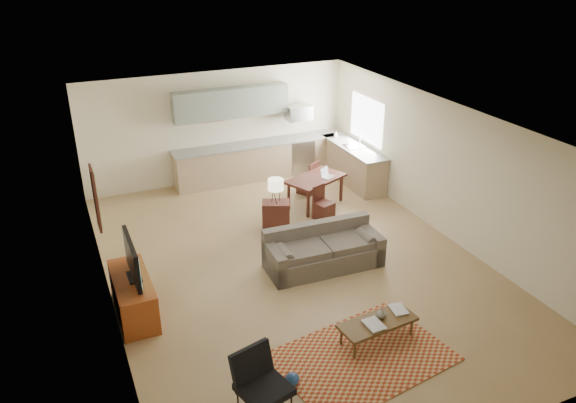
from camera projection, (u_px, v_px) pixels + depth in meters
name	position (u px, v px, depth m)	size (l,w,h in m)	color
room	(295.00, 198.00, 9.78)	(9.00, 9.00, 9.00)	#94764C
kitchen_counter_back	(258.00, 160.00, 13.96)	(4.26, 0.64, 0.92)	tan
kitchen_counter_right	(353.00, 164.00, 13.72)	(0.64, 2.26, 0.92)	tan
kitchen_range	(299.00, 155.00, 14.36)	(0.62, 0.62, 0.90)	#A5A8AD
kitchen_microwave	(299.00, 113.00, 13.91)	(0.62, 0.40, 0.35)	#A5A8AD
upper_cabinets	(231.00, 103.00, 13.23)	(2.80, 0.34, 0.70)	gray
window_right	(366.00, 120.00, 13.37)	(0.02, 1.40, 1.05)	white
wall_art_left	(96.00, 198.00, 9.28)	(0.06, 0.42, 1.10)	olive
triptych	(214.00, 111.00, 13.29)	(1.70, 0.04, 0.50)	#FAECC8
rug	(363.00, 357.00, 8.04)	(2.39, 1.65, 0.02)	maroon
sofa	(324.00, 248.00, 10.12)	(2.19, 0.95, 0.76)	#5A5146
coffee_table	(377.00, 331.00, 8.30)	(1.19, 0.47, 0.36)	#463015
book_a	(367.00, 327.00, 8.08)	(0.26, 0.34, 0.03)	maroon
book_b	(392.00, 311.00, 8.44)	(0.26, 0.33, 0.02)	navy
vase	(381.00, 313.00, 8.27)	(0.18, 0.18, 0.16)	black
armchair	(264.00, 384.00, 7.01)	(0.68, 0.68, 0.78)	black
tv_credenza	(133.00, 296.00, 8.85)	(0.55, 1.43, 0.66)	#893714
tv	(132.00, 259.00, 8.60)	(0.11, 1.10, 0.66)	black
console_table	(276.00, 216.00, 11.43)	(0.55, 0.37, 0.64)	#381711
table_lamp	(276.00, 190.00, 11.18)	(0.31, 0.31, 0.51)	beige
dining_table	(315.00, 191.00, 12.53)	(1.33, 0.76, 0.67)	#381711
dining_chair_near	(324.00, 203.00, 11.90)	(0.36, 0.37, 0.75)	#381711
dining_chair_far	(308.00, 177.00, 13.12)	(0.38, 0.40, 0.80)	#381711
laptop	(328.00, 173.00, 12.37)	(0.28, 0.21, 0.21)	#A5A8AD
soap_bottle	(336.00, 134.00, 14.07)	(0.11, 0.11, 0.19)	#FAECC8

